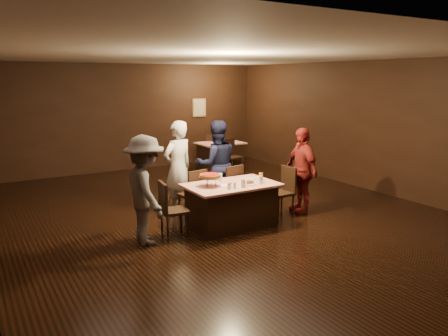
{
  "coord_description": "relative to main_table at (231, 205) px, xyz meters",
  "views": [
    {
      "loc": [
        -4.12,
        -7.04,
        2.59
      ],
      "look_at": [
        -0.15,
        -0.43,
        1.0
      ],
      "focal_mm": 35.0,
      "sensor_mm": 36.0,
      "label": 1
    }
  ],
  "objects": [
    {
      "name": "diner_red_shirt",
      "position": [
        1.62,
        0.03,
        0.45
      ],
      "size": [
        0.56,
        1.03,
        1.67
      ],
      "primitive_type": "imported",
      "rotation": [
        0.0,
        0.0,
        -1.73
      ],
      "color": "maroon",
      "rests_on": "ground"
    },
    {
      "name": "napkin_left",
      "position": [
        -0.15,
        -0.05,
        0.39
      ],
      "size": [
        0.21,
        0.21,
        0.01
      ],
      "primitive_type": "cube",
      "rotation": [
        0.0,
        0.0,
        -0.35
      ],
      "color": "white",
      "rests_on": "main_table"
    },
    {
      "name": "diner_grey_knit",
      "position": [
        -1.58,
        0.02,
        0.48
      ],
      "size": [
        0.7,
        1.15,
        1.73
      ],
      "primitive_type": "imported",
      "rotation": [
        0.0,
        0.0,
        1.52
      ],
      "color": "#595A5F",
      "rests_on": "ground"
    },
    {
      "name": "glass_amber",
      "position": [
        0.6,
        -0.05,
        0.46
      ],
      "size": [
        0.08,
        0.08,
        0.14
      ],
      "primitive_type": "cylinder",
      "color": "#BF7F26",
      "rests_on": "main_table"
    },
    {
      "name": "main_table",
      "position": [
        0.0,
        0.0,
        0.0
      ],
      "size": [
        1.6,
        1.0,
        0.77
      ],
      "primitive_type": "cube",
      "color": "#A3180A",
      "rests_on": "ground"
    },
    {
      "name": "pizza_stand",
      "position": [
        -0.4,
        0.05,
        0.57
      ],
      "size": [
        0.38,
        0.38,
        0.22
      ],
      "color": "black",
      "rests_on": "main_table"
    },
    {
      "name": "chair_end_left",
      "position": [
        -1.1,
        0.0,
        0.09
      ],
      "size": [
        0.47,
        0.47,
        0.95
      ],
      "primitive_type": "cube",
      "rotation": [
        0.0,
        0.0,
        1.45
      ],
      "color": "black",
      "rests_on": "ground"
    },
    {
      "name": "glass_front_right",
      "position": [
        0.45,
        -0.25,
        0.46
      ],
      "size": [
        0.08,
        0.08,
        0.14
      ],
      "primitive_type": "cylinder",
      "color": "silver",
      "rests_on": "main_table"
    },
    {
      "name": "chair_end_right",
      "position": [
        1.1,
        0.0,
        0.09
      ],
      "size": [
        0.42,
        0.42,
        0.95
      ],
      "primitive_type": "cube",
      "rotation": [
        0.0,
        0.0,
        -1.57
      ],
      "color": "black",
      "rests_on": "ground"
    },
    {
      "name": "condiments",
      "position": [
        -0.18,
        -0.28,
        0.43
      ],
      "size": [
        0.17,
        0.1,
        0.09
      ],
      "color": "silver",
      "rests_on": "main_table"
    },
    {
      "name": "chair_far_right",
      "position": [
        0.4,
        0.75,
        0.09
      ],
      "size": [
        0.48,
        0.48,
        0.95
      ],
      "primitive_type": "cube",
      "rotation": [
        0.0,
        0.0,
        3.3
      ],
      "color": "black",
      "rests_on": "ground"
    },
    {
      "name": "glass_front_left",
      "position": [
        0.05,
        -0.3,
        0.46
      ],
      "size": [
        0.08,
        0.08,
        0.14
      ],
      "primitive_type": "cylinder",
      "color": "silver",
      "rests_on": "main_table"
    },
    {
      "name": "diner_white_jacket",
      "position": [
        -0.46,
        1.2,
        0.52
      ],
      "size": [
        0.75,
        0.59,
        1.81
      ],
      "primitive_type": "imported",
      "rotation": [
        0.0,
        0.0,
        3.41
      ],
      "color": "silver",
      "rests_on": "ground"
    },
    {
      "name": "chair_back_far",
      "position": [
        2.39,
        5.05,
        0.09
      ],
      "size": [
        0.5,
        0.5,
        0.95
      ],
      "primitive_type": "cube",
      "rotation": [
        0.0,
        0.0,
        2.94
      ],
      "color": "black",
      "rests_on": "ground"
    },
    {
      "name": "diner_navy_hoodie",
      "position": [
        0.36,
        1.14,
        0.5
      ],
      "size": [
        1.0,
        0.87,
        1.78
      ],
      "primitive_type": "imported",
      "rotation": [
        0.0,
        0.0,
        2.89
      ],
      "color": "black",
      "rests_on": "ground"
    },
    {
      "name": "plate_empty",
      "position": [
        0.55,
        0.15,
        0.39
      ],
      "size": [
        0.25,
        0.25,
        0.01
      ],
      "primitive_type": "cylinder",
      "color": "white",
      "rests_on": "main_table"
    },
    {
      "name": "chair_far_left",
      "position": [
        -0.4,
        0.75,
        0.09
      ],
      "size": [
        0.48,
        0.48,
        0.95
      ],
      "primitive_type": "cube",
      "rotation": [
        0.0,
        0.0,
        3.3
      ],
      "color": "black",
      "rests_on": "ground"
    },
    {
      "name": "room",
      "position": [
        0.18,
        0.73,
        1.75
      ],
      "size": [
        10.0,
        10.04,
        3.02
      ],
      "color": "black",
      "rests_on": "ground"
    },
    {
      "name": "glass_back",
      "position": [
        -0.05,
        0.3,
        0.46
      ],
      "size": [
        0.08,
        0.08,
        0.14
      ],
      "primitive_type": "cylinder",
      "color": "silver",
      "rests_on": "main_table"
    },
    {
      "name": "napkin_center",
      "position": [
        0.3,
        0.0,
        0.39
      ],
      "size": [
        0.19,
        0.19,
        0.01
      ],
      "primitive_type": "cube",
      "rotation": [
        0.0,
        0.0,
        0.21
      ],
      "color": "white",
      "rests_on": "main_table"
    },
    {
      "name": "back_table",
      "position": [
        2.39,
        4.45,
        0.0
      ],
      "size": [
        1.3,
        0.9,
        0.77
      ],
      "primitive_type": "cube",
      "color": "#B71E0C",
      "rests_on": "ground"
    },
    {
      "name": "plate_with_slice",
      "position": [
        0.25,
        -0.18,
        0.41
      ],
      "size": [
        0.25,
        0.25,
        0.06
      ],
      "color": "white",
      "rests_on": "main_table"
    },
    {
      "name": "chair_back_near",
      "position": [
        2.39,
        3.75,
        0.09
      ],
      "size": [
        0.47,
        0.47,
        0.95
      ],
      "primitive_type": "cube",
      "rotation": [
        0.0,
        0.0,
        0.13
      ],
      "color": "black",
      "rests_on": "ground"
    }
  ]
}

